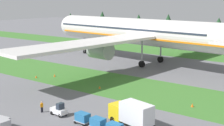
{
  "coord_description": "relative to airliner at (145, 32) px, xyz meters",
  "views": [
    {
      "loc": [
        33.93,
        -19.28,
        17.0
      ],
      "look_at": [
        -4.16,
        32.2,
        4.0
      ],
      "focal_mm": 49.91,
      "sensor_mm": 36.0,
      "label": 1
    }
  ],
  "objects": [
    {
      "name": "uld_container_3",
      "position": [
        7.99,
        -49.78,
        -7.76
      ],
      "size": [
        2.11,
        1.74,
        1.72
      ],
      "primitive_type": "cube",
      "rotation": [
        0.0,
        0.0,
        -0.07
      ],
      "color": "#A3A3A8",
      "rests_on": "ground"
    },
    {
      "name": "taxiway_marker_3",
      "position": [
        5.39,
        -26.12,
        -8.39
      ],
      "size": [
        0.44,
        0.44,
        0.47
      ],
      "primitive_type": "cone",
      "color": "orange",
      "rests_on": "ground"
    },
    {
      "name": "uld_container_2",
      "position": [
        6.95,
        -49.16,
        -7.87
      ],
      "size": [
        2.2,
        1.86,
        1.51
      ],
      "primitive_type": "cube",
      "rotation": [
        0.0,
        0.0,
        0.14
      ],
      "color": "#A3A3A8",
      "rests_on": "ground"
    },
    {
      "name": "grass_strip_far",
      "position": [
        8.34,
        22.39,
        -8.62
      ],
      "size": [
        320.0,
        16.15,
        0.01
      ],
      "primitive_type": "cube",
      "color": "#3D752D",
      "rests_on": "ground"
    },
    {
      "name": "cargo_dolly_second",
      "position": [
        17.47,
        -41.53,
        -7.7
      ],
      "size": [
        2.29,
        1.63,
        1.55
      ],
      "rotation": [
        0.0,
        0.0,
        1.51
      ],
      "color": "#A3A3A8",
      "rests_on": "ground"
    },
    {
      "name": "cargo_dolly_lead",
      "position": [
        14.57,
        -41.35,
        -7.7
      ],
      "size": [
        2.29,
        1.63,
        1.55
      ],
      "rotation": [
        0.0,
        0.0,
        1.51
      ],
      "color": "#A3A3A8",
      "rests_on": "ground"
    },
    {
      "name": "taxiway_marker_0",
      "position": [
        -11.22,
        -27.97,
        -8.34
      ],
      "size": [
        0.44,
        0.44,
        0.55
      ],
      "primitive_type": "cone",
      "color": "orange",
      "rests_on": "ground"
    },
    {
      "name": "ground_crew_marshaller",
      "position": [
        6.51,
        -41.72,
        -7.68
      ],
      "size": [
        0.36,
        0.56,
        1.74
      ],
      "rotation": [
        0.0,
        0.0,
        1.54
      ],
      "color": "black",
      "rests_on": "ground"
    },
    {
      "name": "grass_strip_near",
      "position": [
        8.34,
        -21.92,
        -8.62
      ],
      "size": [
        320.0,
        16.15,
        0.01
      ],
      "primitive_type": "cube",
      "color": "#3D752D",
      "rests_on": "ground"
    },
    {
      "name": "baggage_tug",
      "position": [
        9.56,
        -41.05,
        -7.81
      ],
      "size": [
        2.67,
        1.45,
        1.97
      ],
      "rotation": [
        0.0,
        0.0,
        1.51
      ],
      "color": "silver",
      "rests_on": "ground"
    },
    {
      "name": "taxiway_marker_2",
      "position": [
        24.22,
        -25.59,
        -8.33
      ],
      "size": [
        0.44,
        0.44,
        0.59
      ],
      "primitive_type": "cone",
      "color": "orange",
      "rests_on": "ground"
    },
    {
      "name": "taxiway_marker_1",
      "position": [
        -8.72,
        -24.76,
        -8.3
      ],
      "size": [
        0.44,
        0.44,
        0.64
      ],
      "primitive_type": "cone",
      "color": "orange",
      "rests_on": "ground"
    },
    {
      "name": "catering_truck",
      "position": [
        20.66,
        -38.2,
        -6.67
      ],
      "size": [
        7.28,
        3.7,
        3.58
      ],
      "rotation": [
        0.0,
        0.0,
        1.36
      ],
      "color": "yellow",
      "rests_on": "ground"
    },
    {
      "name": "airliner",
      "position": [
        0.0,
        0.0,
        0.0
      ],
      "size": [
        67.51,
        83.32,
        24.04
      ],
      "rotation": [
        0.0,
        0.0,
        1.46
      ],
      "color": "silver",
      "rests_on": "ground"
    }
  ]
}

